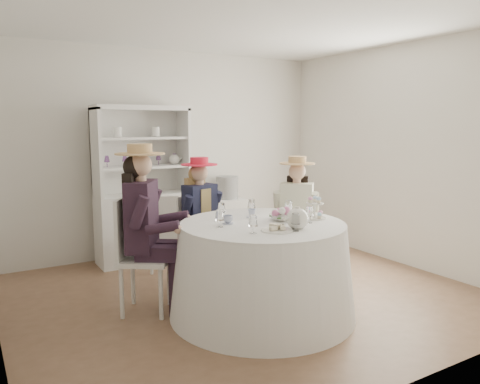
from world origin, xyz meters
TOP-DOWN VIEW (x-y plane):
  - ground at (0.00, 0.00)m, footprint 4.50×4.50m
  - ceiling at (0.00, 0.00)m, footprint 4.50×4.50m
  - wall_back at (0.00, 2.00)m, footprint 4.50×0.00m
  - wall_front at (0.00, -2.00)m, footprint 4.50×0.00m
  - wall_right at (2.25, 0.00)m, footprint 0.00×4.50m
  - tea_table at (-0.13, -0.51)m, footprint 1.69×1.69m
  - hutch at (-0.48, 1.69)m, footprint 1.19×0.52m
  - side_table at (0.78, 1.75)m, footprint 0.49×0.49m
  - hatbox at (0.78, 1.75)m, footprint 0.39×0.39m
  - guest_left at (-1.02, 0.09)m, footprint 0.67×0.63m
  - guest_mid at (-0.21, 0.56)m, footprint 0.52×0.56m
  - guest_right at (0.74, 0.12)m, footprint 0.59×0.59m
  - spare_chair at (-0.43, 1.15)m, footprint 0.46×0.46m
  - teacup_a at (-0.42, -0.39)m, footprint 0.11×0.11m
  - teacup_b at (-0.08, -0.25)m, footprint 0.09×0.09m
  - teacup_c at (0.10, -0.39)m, footprint 0.10×0.10m
  - flower_bowl at (0.07, -0.52)m, footprint 0.20×0.20m
  - flower_arrangement at (0.07, -0.54)m, footprint 0.17×0.17m
  - table_teapot at (0.00, -0.85)m, footprint 0.26×0.19m
  - sandwich_plate at (-0.20, -0.84)m, footprint 0.26×0.26m
  - cupcake_stand at (0.40, -0.60)m, footprint 0.22×0.22m
  - stemware_set at (-0.13, -0.51)m, footprint 0.89×0.89m

SIDE VIEW (x-z plane):
  - ground at x=0.00m, z-range 0.00..0.00m
  - side_table at x=0.78m, z-range 0.00..0.69m
  - tea_table at x=-0.13m, z-range 0.00..0.85m
  - spare_chair at x=-0.43m, z-range 0.03..0.95m
  - hutch at x=-0.48m, z-range -0.28..1.67m
  - guest_right at x=0.74m, z-range 0.09..1.47m
  - guest_mid at x=-0.21m, z-range 0.09..1.47m
  - hatbox at x=0.78m, z-range 0.69..1.01m
  - sandwich_plate at x=-0.20m, z-range 0.84..0.90m
  - guest_left at x=-1.02m, z-range 0.10..1.66m
  - flower_bowl at x=0.07m, z-range 0.86..0.91m
  - teacup_c at x=0.10m, z-range 0.86..0.92m
  - teacup_a at x=-0.42m, z-range 0.86..0.92m
  - teacup_b at x=-0.08m, z-range 0.86..0.93m
  - cupcake_stand at x=0.40m, z-range 0.83..1.03m
  - stemware_set at x=-0.13m, z-range 0.86..1.01m
  - flower_arrangement at x=0.07m, z-range 0.91..0.97m
  - table_teapot at x=0.00m, z-range 0.84..1.04m
  - wall_back at x=0.00m, z-range -0.90..3.60m
  - wall_front at x=0.00m, z-range -0.90..3.60m
  - wall_right at x=2.25m, z-range -0.90..3.60m
  - ceiling at x=0.00m, z-range 2.70..2.70m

